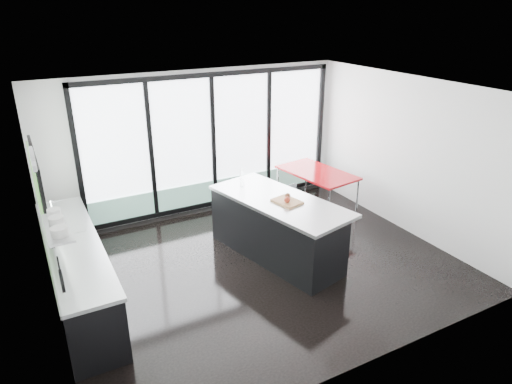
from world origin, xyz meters
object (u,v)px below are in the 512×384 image
island (276,228)px  red_table (316,191)px  bar_stool_far (295,217)px  bar_stool_near (304,232)px

island → red_table: (1.63, 1.16, -0.09)m
bar_stool_far → island: bearing=-160.9°
bar_stool_near → bar_stool_far: bar_stool_far is taller
island → bar_stool_near: island is taller
island → bar_stool_far: bearing=33.7°
island → red_table: island is taller
bar_stool_far → red_table: bearing=22.0°
island → bar_stool_far: island is taller
island → bar_stool_near: 0.54m
bar_stool_near → red_table: (1.12, 1.25, 0.06)m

